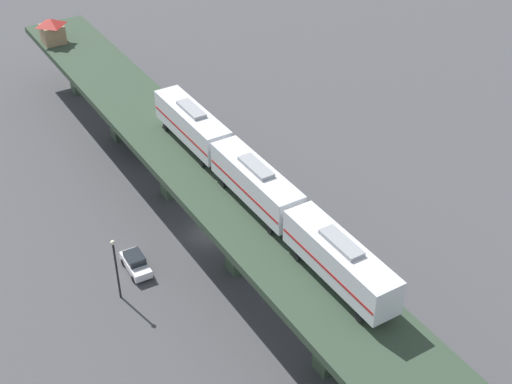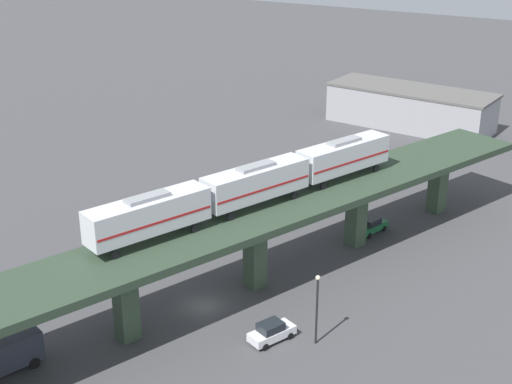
{
  "view_description": "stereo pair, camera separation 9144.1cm",
  "coord_description": "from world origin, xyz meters",
  "px_view_note": "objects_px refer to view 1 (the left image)",
  "views": [
    {
      "loc": [
        43.17,
        40.95,
        47.45
      ],
      "look_at": [
        1.34,
        7.78,
        9.71
      ],
      "focal_mm": 50.0,
      "sensor_mm": 36.0,
      "label": 1
    },
    {
      "loc": [
        35.23,
        -49.56,
        37.14
      ],
      "look_at": [
        1.34,
        7.78,
        9.71
      ],
      "focal_mm": 50.0,
      "sensor_mm": 36.0,
      "label": 2
    }
  ],
  "objects_px": {
    "street_car_white": "(136,263)",
    "delivery_truck": "(147,135)",
    "signal_hut": "(52,30)",
    "subway_train": "(256,183)",
    "street_lamp": "(116,264)"
  },
  "relations": [
    {
      "from": "signal_hut",
      "to": "street_car_white",
      "type": "distance_m",
      "value": 41.17
    },
    {
      "from": "subway_train",
      "to": "delivery_truck",
      "type": "xyz_separation_m",
      "value": [
        -9.95,
        -25.35,
        -8.99
      ]
    },
    {
      "from": "subway_train",
      "to": "street_lamp",
      "type": "height_order",
      "value": "subway_train"
    },
    {
      "from": "subway_train",
      "to": "street_car_white",
      "type": "bearing_deg",
      "value": -52.68
    },
    {
      "from": "street_car_white",
      "to": "street_lamp",
      "type": "distance_m",
      "value": 5.11
    },
    {
      "from": "subway_train",
      "to": "street_car_white",
      "type": "height_order",
      "value": "subway_train"
    },
    {
      "from": "street_car_white",
      "to": "delivery_truck",
      "type": "relative_size",
      "value": 0.63
    },
    {
      "from": "signal_hut",
      "to": "street_lamp",
      "type": "height_order",
      "value": "signal_hut"
    },
    {
      "from": "street_lamp",
      "to": "signal_hut",
      "type": "bearing_deg",
      "value": -122.1
    },
    {
      "from": "street_car_white",
      "to": "street_lamp",
      "type": "bearing_deg",
      "value": 24.56
    },
    {
      "from": "signal_hut",
      "to": "street_lamp",
      "type": "distance_m",
      "value": 43.85
    },
    {
      "from": "signal_hut",
      "to": "street_car_white",
      "type": "height_order",
      "value": "signal_hut"
    },
    {
      "from": "delivery_truck",
      "to": "signal_hut",
      "type": "bearing_deg",
      "value": -96.63
    },
    {
      "from": "subway_train",
      "to": "signal_hut",
      "type": "xyz_separation_m",
      "value": [
        -12.19,
        -44.66,
        -0.74
      ]
    },
    {
      "from": "subway_train",
      "to": "street_lamp",
      "type": "relative_size",
      "value": 5.18
    }
  ]
}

